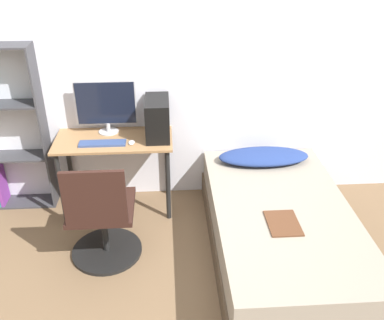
# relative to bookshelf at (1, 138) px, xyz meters

# --- Properties ---
(ground_plane) EXTENTS (14.00, 14.00, 0.00)m
(ground_plane) POSITION_rel_bookshelf_xyz_m (1.50, -1.29, -0.72)
(ground_plane) COLOR brown
(wall_back) EXTENTS (8.00, 0.05, 2.50)m
(wall_back) POSITION_rel_bookshelf_xyz_m (1.50, 0.14, 0.53)
(wall_back) COLOR silver
(wall_back) RESTS_ON ground_plane
(desk) EXTENTS (1.06, 0.52, 0.75)m
(desk) POSITION_rel_bookshelf_xyz_m (1.05, -0.14, -0.10)
(desk) COLOR #997047
(desk) RESTS_ON ground_plane
(bookshelf) EXTENTS (0.63, 0.24, 1.58)m
(bookshelf) POSITION_rel_bookshelf_xyz_m (0.00, 0.00, 0.00)
(bookshelf) COLOR #38383D
(bookshelf) RESTS_ON ground_plane
(office_chair) EXTENTS (0.59, 0.59, 0.94)m
(office_chair) POSITION_rel_bookshelf_xyz_m (1.00, -0.86, -0.36)
(office_chair) COLOR black
(office_chair) RESTS_ON ground_plane
(bed) EXTENTS (1.13, 2.04, 0.46)m
(bed) POSITION_rel_bookshelf_xyz_m (2.45, -0.90, -0.49)
(bed) COLOR #4C3D2D
(bed) RESTS_ON ground_plane
(pillow) EXTENTS (0.86, 0.36, 0.11)m
(pillow) POSITION_rel_bookshelf_xyz_m (2.45, -0.14, -0.20)
(pillow) COLOR navy
(pillow) RESTS_ON bed
(magazine) EXTENTS (0.24, 0.32, 0.01)m
(magazine) POSITION_rel_bookshelf_xyz_m (2.39, -1.11, -0.25)
(magazine) COLOR #56331E
(magazine) RESTS_ON bed
(monitor) EXTENTS (0.55, 0.18, 0.50)m
(monitor) POSITION_rel_bookshelf_xyz_m (0.99, 0.01, 0.29)
(monitor) COLOR #B7B7BC
(monitor) RESTS_ON desk
(keyboard) EXTENTS (0.41, 0.12, 0.02)m
(keyboard) POSITION_rel_bookshelf_xyz_m (0.96, -0.24, 0.04)
(keyboard) COLOR #33477A
(keyboard) RESTS_ON desk
(pc_tower) EXTENTS (0.21, 0.40, 0.36)m
(pc_tower) POSITION_rel_bookshelf_xyz_m (1.46, -0.10, 0.20)
(pc_tower) COLOR black
(pc_tower) RESTS_ON desk
(mouse) EXTENTS (0.06, 0.09, 0.02)m
(mouse) POSITION_rel_bookshelf_xyz_m (1.22, -0.24, 0.04)
(mouse) COLOR silver
(mouse) RESTS_ON desk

